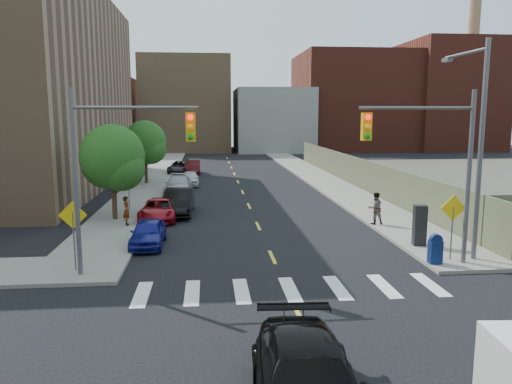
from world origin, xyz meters
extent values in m
plane|color=black|center=(0.00, 0.00, 0.00)|extent=(160.00, 160.00, 0.00)
cube|color=gray|center=(-7.75, 41.50, 0.07)|extent=(3.50, 73.00, 0.15)
cube|color=gray|center=(7.75, 41.50, 0.07)|extent=(3.50, 73.00, 0.15)
cube|color=#5A6446|center=(9.60, 28.00, 1.25)|extent=(0.12, 44.00, 2.50)
cube|color=#592319|center=(-22.00, 70.00, 6.00)|extent=(14.00, 18.00, 12.00)
cube|color=#8C6B4C|center=(-6.00, 72.00, 7.50)|extent=(14.00, 16.00, 15.00)
cube|color=gray|center=(8.00, 70.00, 5.00)|extent=(12.00, 16.00, 10.00)
cube|color=#592319|center=(22.00, 72.00, 8.00)|extent=(18.00, 18.00, 16.00)
cube|color=#592319|center=(38.00, 70.00, 9.00)|extent=(14.00, 16.00, 18.00)
cylinder|color=#8C6B4C|center=(42.00, 70.00, 14.00)|extent=(1.80, 1.80, 28.00)
cylinder|color=#59595E|center=(-7.50, 6.00, 3.50)|extent=(0.18, 0.18, 7.00)
cylinder|color=#59595E|center=(-5.25, 6.00, 6.30)|extent=(4.50, 0.12, 0.12)
cube|color=#E5A50C|center=(-3.30, 6.00, 5.60)|extent=(0.35, 0.30, 1.05)
cylinder|color=#59595E|center=(7.50, 6.00, 3.50)|extent=(0.18, 0.18, 7.00)
cylinder|color=#59595E|center=(5.25, 6.00, 6.30)|extent=(4.50, 0.12, 0.12)
cube|color=#E5A50C|center=(3.30, 6.00, 5.60)|extent=(0.35, 0.30, 1.05)
cylinder|color=#59595E|center=(8.20, 6.50, 4.50)|extent=(0.20, 0.20, 9.00)
cylinder|color=#59595E|center=(8.20, 8.20, 8.60)|extent=(0.12, 3.50, 0.12)
cube|color=#59595E|center=(8.20, 9.80, 8.50)|extent=(0.25, 0.60, 0.18)
cylinder|color=#59595E|center=(-7.80, 6.50, 1.20)|extent=(0.06, 0.06, 2.40)
cube|color=yellow|center=(-7.80, 6.50, 2.30)|extent=(1.06, 0.04, 1.06)
cylinder|color=#59595E|center=(7.20, 6.50, 1.20)|extent=(0.06, 0.06, 2.40)
cube|color=yellow|center=(7.20, 6.50, 2.30)|extent=(1.06, 0.04, 1.06)
cylinder|color=#59595E|center=(-7.80, 20.00, 1.20)|extent=(0.06, 0.06, 2.40)
cube|color=yellow|center=(-7.80, 20.00, 2.30)|extent=(1.06, 0.04, 1.06)
cylinder|color=#332114|center=(-8.00, 16.00, 1.32)|extent=(0.28, 0.28, 2.64)
sphere|color=#134516|center=(-8.00, 16.00, 3.72)|extent=(3.60, 3.60, 3.60)
sphere|color=#134516|center=(-7.50, 15.70, 3.12)|extent=(2.64, 2.64, 2.64)
sphere|color=#134516|center=(-8.40, 16.40, 3.30)|extent=(2.88, 2.88, 2.88)
cylinder|color=#332114|center=(-8.00, 31.00, 1.32)|extent=(0.28, 0.28, 2.64)
sphere|color=#134516|center=(-8.00, 31.00, 3.72)|extent=(3.60, 3.60, 3.60)
sphere|color=#134516|center=(-7.50, 30.70, 3.12)|extent=(2.64, 2.64, 2.64)
sphere|color=#134516|center=(-8.40, 31.40, 3.30)|extent=(2.88, 2.88, 2.88)
imported|color=navy|center=(-5.50, 10.41, 0.63)|extent=(1.52, 3.69, 1.25)
imported|color=black|center=(-4.47, 17.67, 0.78)|extent=(1.78, 4.76, 1.55)
imported|color=#A3101D|center=(-5.50, 16.14, 0.62)|extent=(2.23, 4.51, 1.23)
imported|color=#A7AAAF|center=(-4.94, 25.53, 0.70)|extent=(2.09, 4.87, 1.40)
imported|color=silver|center=(-4.20, 29.96, 0.63)|extent=(1.60, 3.74, 1.26)
imported|color=#3C0C0E|center=(-4.20, 37.90, 0.71)|extent=(1.57, 4.31, 1.41)
imported|color=black|center=(-5.50, 38.72, 0.65)|extent=(2.55, 4.84, 1.30)
cube|color=navy|center=(6.30, 6.00, 0.62)|extent=(0.50, 0.38, 0.95)
cylinder|color=navy|center=(6.30, 6.00, 1.12)|extent=(0.49, 0.23, 0.49)
cube|color=black|center=(6.84, 8.77, 1.07)|extent=(0.60, 0.51, 1.85)
imported|color=gray|center=(-7.06, 14.28, 0.93)|extent=(0.44, 0.61, 1.57)
imported|color=gray|center=(6.30, 13.23, 1.02)|extent=(0.88, 0.71, 1.74)
camera|label=1|loc=(-2.71, -12.50, 6.09)|focal=35.00mm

